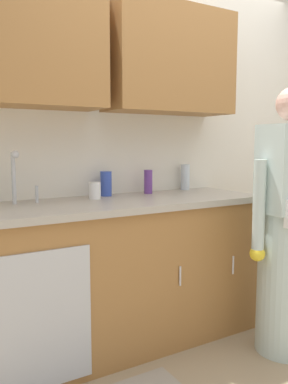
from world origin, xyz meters
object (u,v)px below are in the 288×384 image
at_px(sink, 28,210).
at_px(person_at_sink, 287,242).
at_px(bottle_cleaner_spray, 106,184).
at_px(bottle_dish_liquid, 185,177).
at_px(bottle_soap, 148,182).
at_px(cup_by_sink, 95,191).

distance_m(sink, person_at_sink, 1.55).
height_order(person_at_sink, bottle_cleaner_spray, person_at_sink).
relative_size(sink, bottle_dish_liquid, 2.58).
height_order(bottle_soap, bottle_cleaner_spray, same).
bearing_deg(bottle_soap, cup_by_sink, -171.70).
bearing_deg(sink, bottle_soap, 11.38).
bearing_deg(bottle_cleaner_spray, bottle_soap, -5.47).
xyz_separation_m(person_at_sink, bottle_soap, (-0.51, 0.79, 0.33)).
bearing_deg(bottle_cleaner_spray, person_at_sink, -44.91).
xyz_separation_m(bottle_soap, cup_by_sink, (-0.44, -0.06, -0.03)).
height_order(bottle_dish_liquid, cup_by_sink, bottle_dish_liquid).
height_order(sink, cup_by_sink, sink).
xyz_separation_m(bottle_dish_liquid, bottle_soap, (-0.36, -0.05, -0.01)).
height_order(person_at_sink, bottle_dish_liquid, person_at_sink).
relative_size(sink, person_at_sink, 0.31).
height_order(bottle_soap, cup_by_sink, bottle_soap).
distance_m(sink, cup_by_sink, 0.47).
bearing_deg(bottle_dish_liquid, sink, -169.58).
distance_m(bottle_cleaner_spray, cup_by_sink, 0.16).
bearing_deg(bottle_cleaner_spray, sink, -160.09).
bearing_deg(sink, cup_by_sink, 14.27).
height_order(sink, bottle_dish_liquid, sink).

